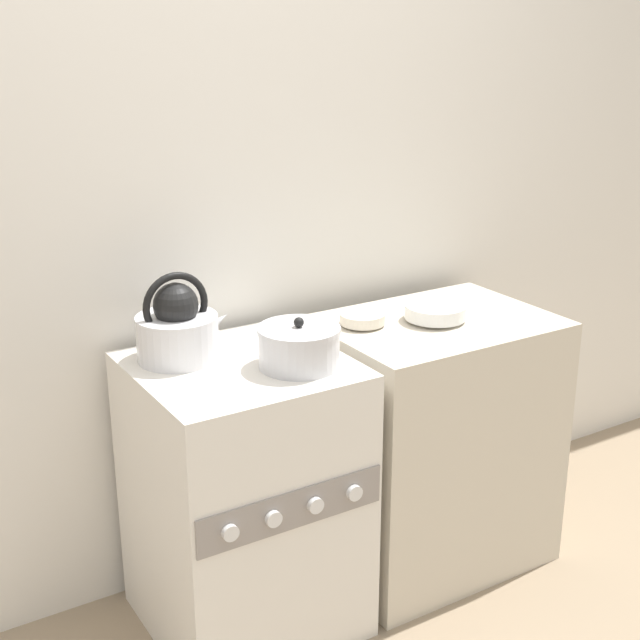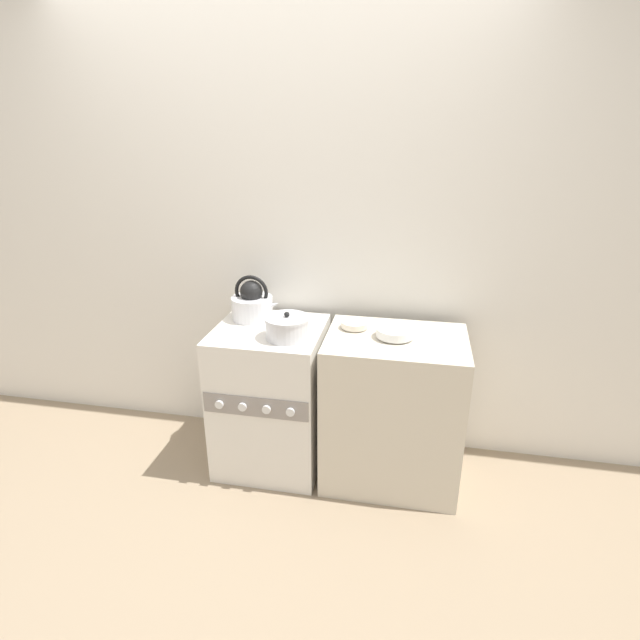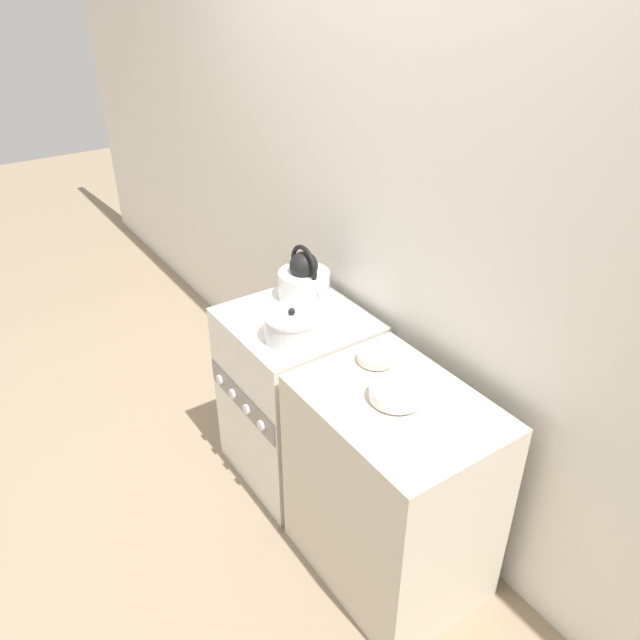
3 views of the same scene
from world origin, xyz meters
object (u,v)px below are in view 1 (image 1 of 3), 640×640
(stove, at_px, (244,497))
(kettle, at_px, (178,328))
(small_ceramic_bowl, at_px, (362,319))
(enamel_bowl, at_px, (435,312))
(cooking_pot, at_px, (299,347))

(stove, relative_size, kettle, 2.98)
(small_ceramic_bowl, bearing_deg, enamel_bowl, -21.00)
(stove, xyz_separation_m, small_ceramic_bowl, (0.45, 0.07, 0.45))
(stove, relative_size, enamel_bowl, 4.37)
(cooking_pot, distance_m, small_ceramic_bowl, 0.36)
(kettle, xyz_separation_m, enamel_bowl, (0.79, -0.14, -0.05))
(stove, height_order, enamel_bowl, enamel_bowl)
(cooking_pot, bearing_deg, small_ceramic_bowl, 27.29)
(stove, distance_m, enamel_bowl, 0.81)
(enamel_bowl, distance_m, small_ceramic_bowl, 0.23)
(kettle, distance_m, small_ceramic_bowl, 0.58)
(kettle, height_order, cooking_pot, kettle)
(stove, xyz_separation_m, enamel_bowl, (0.67, -0.02, 0.45))
(cooking_pot, xyz_separation_m, enamel_bowl, (0.54, 0.08, -0.02))
(kettle, height_order, small_ceramic_bowl, kettle)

